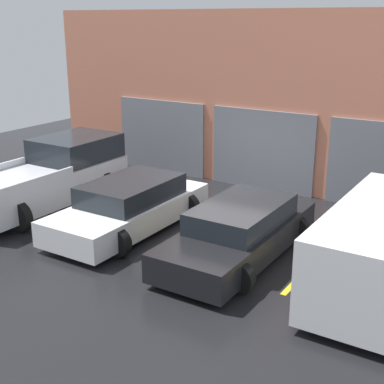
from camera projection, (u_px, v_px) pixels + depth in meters
name	position (u px, v px, depth m)	size (l,w,h in m)	color
ground_plane	(219.00, 218.00, 14.13)	(28.00, 28.00, 0.00)	black
shophouse_building	(274.00, 104.00, 15.97)	(16.38, 0.68, 5.31)	#D17A5B
pickup_truck	(50.00, 176.00, 14.98)	(2.50, 5.09, 1.76)	silver
sedan_white	(130.00, 206.00, 13.26)	(2.27, 4.61, 1.25)	white
van_right	(240.00, 232.00, 11.71)	(2.17, 4.70, 1.21)	black
parking_stripe_far_left	(8.00, 197.00, 15.75)	(0.12, 2.20, 0.01)	gold
parking_stripe_left	(85.00, 217.00, 14.20)	(0.12, 2.20, 0.01)	gold
parking_stripe_centre	(181.00, 241.00, 12.64)	(0.12, 2.20, 0.01)	gold
parking_stripe_right	(304.00, 273.00, 11.09)	(0.12, 2.20, 0.01)	gold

